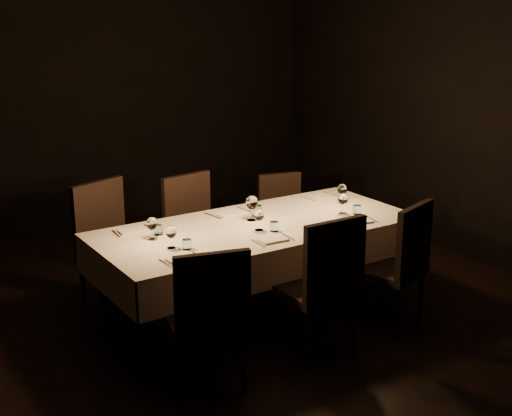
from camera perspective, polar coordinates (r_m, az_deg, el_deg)
room at (r=5.36m, az=0.00°, el=6.15°), size 5.01×6.01×3.01m
dining_table at (r=5.57m, az=0.00°, el=-2.11°), size 2.52×1.12×0.76m
chair_near_left at (r=4.55m, az=-3.84°, el=-8.44°), size 0.58×0.58×1.00m
place_setting_near_left at (r=4.97m, az=-6.26°, el=-2.80°), size 0.30×0.39×0.17m
chair_near_center at (r=5.01m, az=5.31°, el=-5.82°), size 0.50×0.50×1.04m
place_setting_near_center at (r=5.33m, az=0.87°, el=-1.37°), size 0.31×0.40×0.17m
chair_near_right at (r=5.52m, az=11.28°, el=-4.11°), size 0.61×0.61×1.00m
place_setting_near_right at (r=5.80m, az=7.60°, el=-0.01°), size 0.32×0.39×0.17m
chair_far_left at (r=5.89m, az=-11.55°, el=-2.61°), size 0.63×0.63×1.05m
place_setting_far_left at (r=5.33m, az=-8.67°, el=-1.53°), size 0.31×0.40×0.17m
chair_far_center at (r=6.18m, az=-4.86°, el=-1.60°), size 0.54×0.54×1.00m
place_setting_far_center at (r=5.72m, az=-0.80°, el=0.02°), size 0.38×0.42×0.20m
chair_far_right at (r=6.74m, az=2.16°, el=-0.57°), size 0.51×0.51×0.87m
place_setting_far_right at (r=6.24m, az=6.36°, el=1.20°), size 0.31×0.39×0.17m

